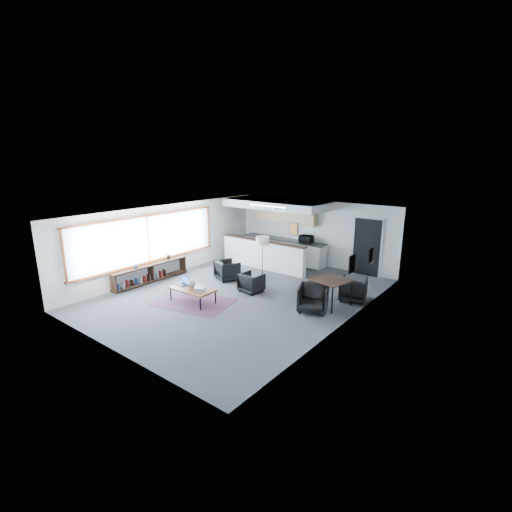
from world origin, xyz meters
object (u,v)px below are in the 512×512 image
Objects in this scene: armchair_right at (251,282)px; dining_chair_far at (353,290)px; microwave at (306,238)px; book_stack at (200,289)px; laptop at (184,282)px; floor_lamp at (262,242)px; armchair_left at (227,269)px; dining_chair_near at (313,299)px; dining_table at (331,281)px; coffee_table at (193,289)px; ceramic_pot at (191,284)px.

dining_chair_far is (2.90, 1.34, -0.01)m from armchair_right.
dining_chair_far is 1.25× the size of microwave.
book_stack is 5.61m from microwave.
microwave reaches higher than laptop.
armchair_right is at bearing -89.06° from microwave.
floor_lamp is (-0.35, 1.06, 1.06)m from armchair_right.
armchair_right is at bearing 9.73° from dining_chair_far.
book_stack is at bearing 135.29° from armchair_left.
dining_chair_near reaches higher than armchair_right.
book_stack is 3.83m from dining_table.
dining_chair_far is at bearing 42.94° from book_stack.
dining_chair_far is at bearing 5.02° from floor_lamp.
dining_table is (3.81, 2.27, 0.22)m from laptop.
dining_chair_far is (3.73, 3.13, -0.08)m from coffee_table.
floor_lamp is at bearing 79.48° from coffee_table.
book_stack is at bearing -3.68° from ceramic_pot.
book_stack is 0.54× the size of dining_chair_near.
ceramic_pot is 0.35× the size of armchair_right.
laptop is 1.49× the size of ceramic_pot.
coffee_table is 0.35m from book_stack.
book_stack is 1.88m from armchair_right.
floor_lamp is at bearing 79.59° from ceramic_pot.
ceramic_pot is at bearing -100.41° from floor_lamp.
dining_table is (3.36, 2.33, 0.33)m from coffee_table.
dining_table reaches higher than ceramic_pot.
dining_table is (3.41, 2.32, 0.17)m from ceramic_pot.
microwave is (1.25, 3.32, 0.73)m from armchair_left.
armchair_left reaches higher than armchair_right.
armchair_left is at bearing -178.59° from dining_table.
floor_lamp is (0.92, 2.79, 0.89)m from laptop.
armchair_right is 3.84m from microwave.
ceramic_pot is 0.21× the size of dining_table.
armchair_right reaches higher than dining_chair_far.
coffee_table is at bearing -175.32° from dining_chair_near.
armchair_left is 4.46m from dining_chair_far.
laptop is 4.45m from dining_table.
floor_lamp is at bearing -10.05° from dining_chair_far.
floor_lamp is 1.40× the size of dining_table.
dining_chair_far is at bearing 65.40° from dining_table.
coffee_table is 0.47m from laptop.
book_stack is at bearing -172.31° from dining_chair_near.
dining_chair_far is at bearing -146.58° from armchair_left.
book_stack is 0.72× the size of microwave.
laptop is 0.47× the size of armchair_left.
laptop is 0.31× the size of dining_table.
laptop reaches higher than ceramic_pot.
dining_table is 1.73× the size of dining_chair_far.
dining_chair_far reaches higher than book_stack.
armchair_right is at bearing 75.10° from book_stack.
microwave reaches higher than armchair_right.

